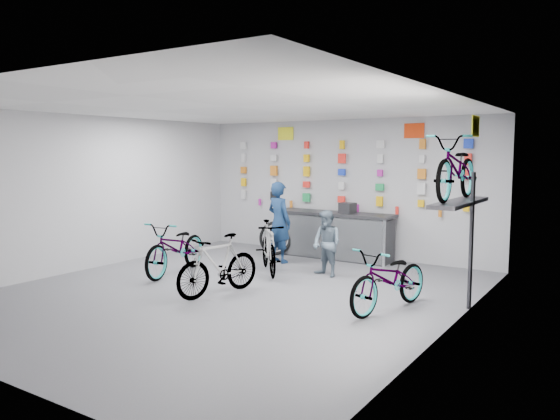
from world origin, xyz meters
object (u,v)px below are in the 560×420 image
Objects in this scene: clerk at (279,222)px; customer at (327,244)px; counter at (333,236)px; bike_center at (218,265)px; bike_left at (177,247)px; bike_service at (269,247)px; bike_right at (390,279)px.

clerk reaches higher than customer.
bike_center is (-0.09, -3.76, -0.00)m from counter.
bike_service is at bearing 24.10° from bike_left.
customer is (1.05, 0.35, 0.12)m from bike_service.
bike_left is at bearing -132.73° from customer.
bike_service is 0.98× the size of clerk.
counter is at bearing 48.73° from bike_left.
clerk reaches higher than counter.
bike_center is 1.77m from bike_service.
clerk is at bearing -125.66° from counter.
bike_left is 2.81m from customer.
bike_right is 3.05m from bike_service.
clerk is 1.37× the size of customer.
bike_service is (1.41, 1.01, -0.01)m from bike_left.
clerk reaches higher than bike_service.
customer reaches higher than bike_center.
bike_right is at bearing -12.39° from bike_left.
bike_left is at bearing 173.39° from bike_service.
counter is at bearing 38.89° from bike_service.
bike_right is 2.31m from customer.
clerk is at bearing 70.53° from bike_service.
customer is at bearing 17.48° from bike_left.
counter reaches higher than bike_center.
counter is at bearing -110.81° from clerk.
bike_right is 3.89m from clerk.
bike_service reaches higher than bike_center.
customer reaches higher than bike_service.
bike_right is 1.08× the size of bike_service.
counter is 2.20× the size of customer.
customer is at bearing 80.56° from bike_center.
counter is 1.40× the size of bike_left.
bike_service is 1.12m from clerk.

